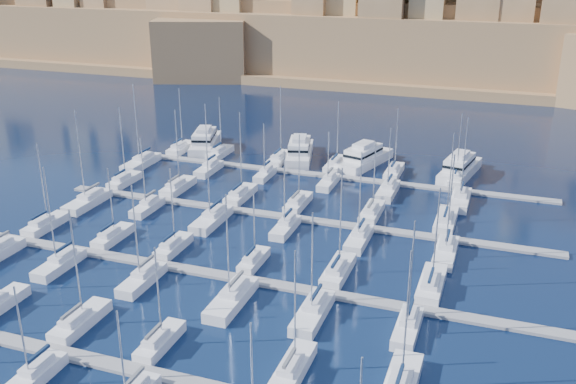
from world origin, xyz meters
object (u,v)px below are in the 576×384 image
at_px(motor_yacht_d, 460,168).
at_px(motor_yacht_a, 205,141).
at_px(sailboat_2, 80,321).
at_px(motor_yacht_c, 364,157).
at_px(sailboat_4, 293,368).
at_px(motor_yacht_b, 300,151).

bearing_deg(motor_yacht_d, motor_yacht_a, 179.84).
distance_m(sailboat_2, motor_yacht_d, 78.66).
distance_m(motor_yacht_a, motor_yacht_c, 35.98).
bearing_deg(motor_yacht_d, sailboat_4, -98.28).
bearing_deg(sailboat_4, motor_yacht_b, 107.98).
bearing_deg(motor_yacht_b, motor_yacht_d, -0.49).
relative_size(motor_yacht_a, motor_yacht_d, 1.03).
height_order(motor_yacht_a, motor_yacht_b, same).
bearing_deg(motor_yacht_a, motor_yacht_c, 0.14).
height_order(motor_yacht_b, motor_yacht_c, same).
xyz_separation_m(sailboat_4, motor_yacht_b, (-22.74, 70.10, 0.98)).
relative_size(sailboat_2, motor_yacht_b, 0.88).
height_order(sailboat_2, motor_yacht_a, sailboat_2).
relative_size(motor_yacht_a, motor_yacht_b, 0.98).
relative_size(motor_yacht_a, motor_yacht_c, 0.99).
bearing_deg(sailboat_2, motor_yacht_b, 87.03).
xyz_separation_m(motor_yacht_c, motor_yacht_d, (18.97, -0.24, -0.00)).
height_order(motor_yacht_b, motor_yacht_d, same).
bearing_deg(motor_yacht_d, motor_yacht_b, 179.51).
bearing_deg(motor_yacht_a, sailboat_2, -75.22).
bearing_deg(sailboat_2, sailboat_4, -0.36).
bearing_deg(motor_yacht_b, motor_yacht_a, -179.66).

